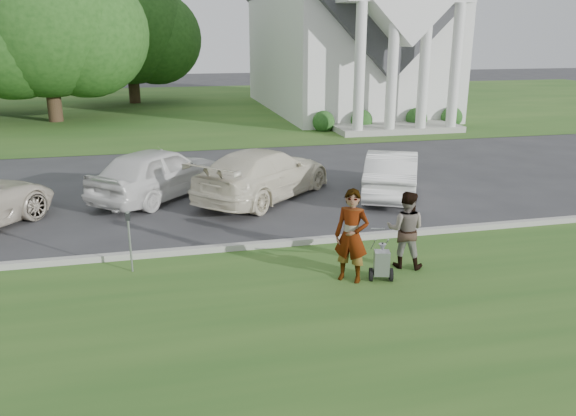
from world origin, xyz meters
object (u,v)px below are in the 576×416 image
object	(u,v)px
striping_cart	(381,264)
person_right	(405,230)
parking_meter_near	(129,234)
car_c	(264,174)
car_b	(158,172)
car_d	(392,173)
person_left	(352,237)
tree_left	(44,24)
tree_back	(129,32)
church	(346,11)

from	to	relation	value
striping_cart	person_right	distance (m)	1.00
person_right	parking_meter_near	size ratio (longest dim) A/B	1.25
striping_cart	car_c	distance (m)	6.37
parking_meter_near	car_c	world-z (taller)	car_c
car_b	car_d	distance (m)	6.88
striping_cart	car_d	size ratio (longest dim) A/B	0.23
striping_cart	car_d	xyz separation A→B (m)	(2.62, 5.70, 0.32)
person_left	car_b	size ratio (longest dim) A/B	0.41
tree_left	parking_meter_near	world-z (taller)	tree_left
tree_back	parking_meter_near	world-z (taller)	tree_back
person_right	person_left	bearing A→B (deg)	45.29
person_right	car_c	xyz separation A→B (m)	(-1.86, 5.71, -0.08)
car_c	tree_left	bearing A→B (deg)	-18.68
striping_cart	car_c	world-z (taller)	car_c
car_b	car_c	world-z (taller)	car_b
parking_meter_near	car_d	world-z (taller)	car_d
person_right	parking_meter_near	distance (m)	5.56
car_b	parking_meter_near	bearing A→B (deg)	125.88
parking_meter_near	car_c	bearing A→B (deg)	52.63
tree_left	striping_cart	world-z (taller)	tree_left
church	person_left	distance (m)	26.43
church	parking_meter_near	world-z (taller)	church
tree_left	person_left	world-z (taller)	tree_left
tree_back	parking_meter_near	size ratio (longest dim) A/B	7.48
person_left	car_c	bearing A→B (deg)	131.21
striping_cart	car_d	distance (m)	6.28
car_b	tree_back	bearing A→B (deg)	-44.53
car_c	church	bearing A→B (deg)	-69.32
car_b	church	bearing A→B (deg)	-80.82
car_d	person_left	bearing A→B (deg)	85.30
person_left	car_d	size ratio (longest dim) A/B	0.44
tree_back	person_right	xyz separation A→B (m)	(6.25, -31.14, -3.92)
parking_meter_near	church	bearing A→B (deg)	62.28
parking_meter_near	car_c	xyz separation A→B (m)	(3.61, 4.72, -0.08)
tree_left	person_left	size ratio (longest dim) A/B	5.81
tree_left	car_c	distance (m)	19.83
striping_cart	tree_back	bearing A→B (deg)	114.72
striping_cart	car_c	size ratio (longest dim) A/B	0.19
tree_back	parking_meter_near	distance (m)	30.41
tree_left	parking_meter_near	bearing A→B (deg)	-77.81
church	striping_cart	bearing A→B (deg)	-106.78
church	person_right	world-z (taller)	church
church	tree_back	xyz separation A→B (m)	(-13.01, 6.87, -1.21)
church	car_b	world-z (taller)	church
person_right	parking_meter_near	world-z (taller)	person_right
tree_back	striping_cart	xyz separation A→B (m)	(5.53, -31.68, -4.37)
car_b	car_c	bearing A→B (deg)	-151.02
person_right	car_b	bearing A→B (deg)	-24.69
person_left	car_d	xyz separation A→B (m)	(3.20, 5.56, -0.24)
tree_left	car_b	xyz separation A→B (m)	(5.39, -16.72, -4.35)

